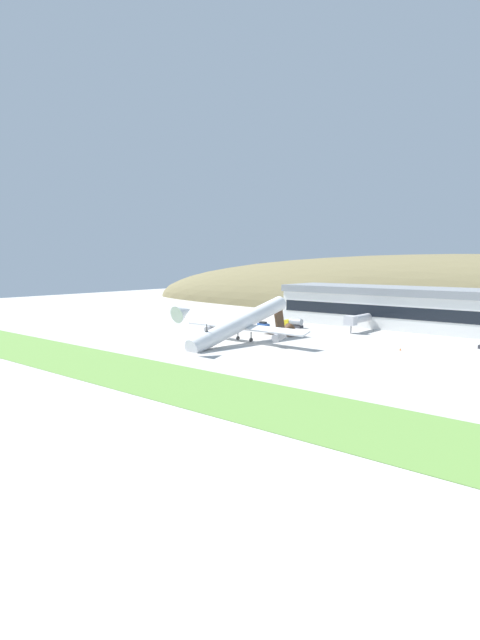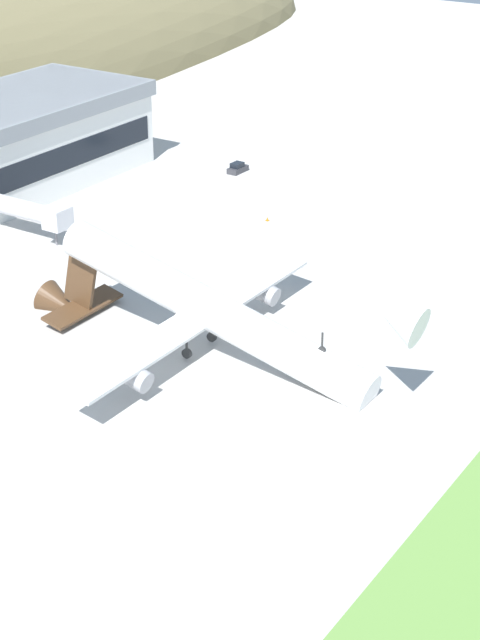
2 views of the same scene
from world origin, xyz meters
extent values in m
plane|color=#B7B5AF|center=(0.00, 0.00, 0.00)|extent=(439.99, 439.99, 0.00)
cylinder|color=silver|center=(7.06, 41.68, 4.00)|extent=(2.60, 12.54, 2.60)
cube|color=silver|center=(7.06, 35.41, 4.00)|extent=(3.38, 2.86, 2.86)
cylinder|color=slate|center=(7.06, 35.91, 2.00)|extent=(0.36, 0.36, 4.00)
cylinder|color=white|center=(-7.86, -0.34, 5.41)|extent=(4.31, 38.94, 12.90)
cone|color=white|center=(-7.86, -21.64, 10.29)|extent=(4.22, 5.56, 5.17)
cone|color=#4C331E|center=(-7.86, 21.38, 0.44)|extent=(4.22, 6.40, 5.36)
cube|color=#4C331E|center=(-7.86, 18.02, 5.86)|extent=(0.50, 5.86, 9.93)
cube|color=#4C331E|center=(-7.86, 18.23, 1.16)|extent=(11.20, 3.02, 1.02)
cube|color=white|center=(-7.86, 1.56, 4.22)|extent=(40.57, 3.61, 1.24)
cylinder|color=#9E9EA3|center=(-20.03, 1.03, 2.79)|extent=(2.30, 4.02, 3.05)
cylinder|color=#9E9EA3|center=(4.31, 1.03, 2.79)|extent=(2.30, 4.02, 3.05)
cylinder|color=#2D2D2D|center=(-10.23, 1.56, 1.94)|extent=(0.28, 0.28, 2.20)
cylinder|color=#2D2D2D|center=(-10.23, 1.56, 0.84)|extent=(0.45, 1.10, 1.10)
cylinder|color=#2D2D2D|center=(-5.49, 1.56, 1.94)|extent=(0.28, 0.28, 2.20)
cylinder|color=#2D2D2D|center=(-5.49, 1.56, 0.84)|extent=(0.45, 1.10, 1.10)
cylinder|color=#2D2D2D|center=(-7.86, -13.63, 5.53)|extent=(0.22, 0.22, 1.98)
cylinder|color=#2D2D2D|center=(-7.86, -13.63, 4.54)|extent=(0.30, 0.82, 0.82)
cube|color=#333338|center=(47.05, 32.76, 0.45)|extent=(3.80, 1.90, 0.90)
cube|color=black|center=(46.86, 32.76, 1.27)|extent=(2.10, 1.60, 0.74)
cube|color=orange|center=(30.71, 16.88, 0.01)|extent=(0.52, 0.52, 0.03)
cone|color=orange|center=(30.71, 16.88, 0.31)|extent=(0.40, 0.40, 0.55)
camera|label=1|loc=(79.24, -104.75, 22.88)|focal=28.00mm
camera|label=2|loc=(-92.21, -59.17, 54.44)|focal=60.00mm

